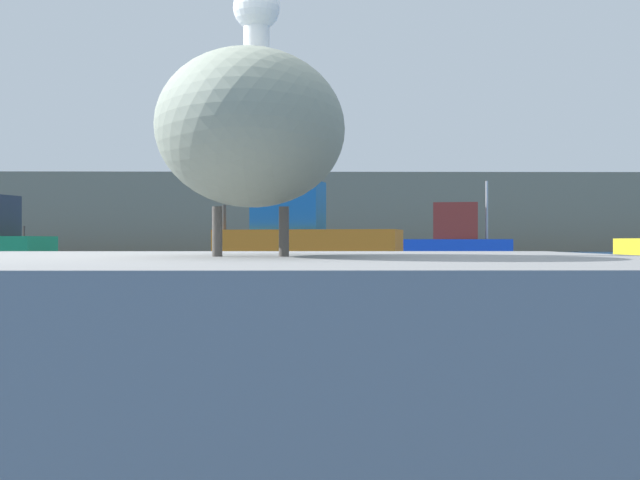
{
  "coord_description": "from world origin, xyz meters",
  "views": [
    {
      "loc": [
        0.99,
        -2.59,
        0.87
      ],
      "look_at": [
        1.24,
        18.44,
        0.89
      ],
      "focal_mm": 46.83,
      "sensor_mm": 36.0,
      "label": 1
    }
  ],
  "objects": [
    {
      "name": "pelican",
      "position": [
        0.81,
        -0.08,
        1.21
      ],
      "size": [
        0.58,
        1.41,
        0.94
      ],
      "rotation": [
        0.0,
        0.0,
        1.6
      ],
      "color": "gray",
      "rests_on": "pier_dock"
    },
    {
      "name": "hillside_backdrop",
      "position": [
        0.0,
        71.23,
        3.24
      ],
      "size": [
        140.0,
        12.76,
        6.48
      ],
      "primitive_type": "cube",
      "color": "#7F755B",
      "rests_on": "ground"
    },
    {
      "name": "fishing_boat_orange",
      "position": [
        0.8,
        20.03,
        0.89
      ],
      "size": [
        5.22,
        2.73,
        3.9
      ],
      "rotation": [
        0.0,
        0.0,
        2.9
      ],
      "color": "orange",
      "rests_on": "ground"
    },
    {
      "name": "fishing_boat_blue",
      "position": [
        7.74,
        37.15,
        0.94
      ],
      "size": [
        6.16,
        2.75,
        3.72
      ],
      "rotation": [
        0.0,
        0.0,
        -0.2
      ],
      "color": "blue",
      "rests_on": "ground"
    },
    {
      "name": "pier_dock",
      "position": [
        0.81,
        -0.09,
        0.41
      ],
      "size": [
        2.44,
        2.43,
        0.83
      ],
      "primitive_type": "cube",
      "color": "gray",
      "rests_on": "ground"
    }
  ]
}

